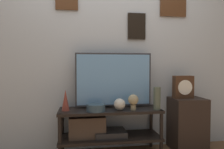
% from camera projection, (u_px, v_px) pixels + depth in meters
% --- Properties ---
extents(wall_back, '(6.40, 0.08, 2.70)m').
position_uv_depth(wall_back, '(108.00, 40.00, 2.75)').
color(wall_back, '#B2BCC6').
rests_on(wall_back, ground_plane).
extents(media_console, '(1.17, 0.41, 0.54)m').
position_uv_depth(media_console, '(102.00, 126.00, 2.52)').
color(media_console, black).
rests_on(media_console, ground_plane).
extents(television, '(0.91, 0.05, 0.65)m').
position_uv_depth(television, '(114.00, 80.00, 2.61)').
color(television, '#333338').
rests_on(television, media_console).
extents(vase_wide_bowl, '(0.21, 0.21, 0.08)m').
position_uv_depth(vase_wide_bowl, '(96.00, 108.00, 2.40)').
color(vase_wide_bowl, '#2D4251').
rests_on(vase_wide_bowl, media_console).
extents(vase_tall_ceramic, '(0.08, 0.08, 0.26)m').
position_uv_depth(vase_tall_ceramic, '(157.00, 98.00, 2.48)').
color(vase_tall_ceramic, '#4C5647').
rests_on(vase_tall_ceramic, media_console).
extents(vase_slim_bronze, '(0.09, 0.09, 0.23)m').
position_uv_depth(vase_slim_bronze, '(66.00, 100.00, 2.43)').
color(vase_slim_bronze, brown).
rests_on(vase_slim_bronze, media_console).
extents(vase_round_glass, '(0.13, 0.13, 0.13)m').
position_uv_depth(vase_round_glass, '(120.00, 104.00, 2.46)').
color(vase_round_glass, beige).
rests_on(vase_round_glass, media_console).
extents(decorative_bust, '(0.12, 0.12, 0.18)m').
position_uv_depth(decorative_bust, '(133.00, 101.00, 2.47)').
color(decorative_bust, tan).
rests_on(decorative_bust, media_console).
extents(side_table, '(0.40, 0.35, 0.64)m').
position_uv_depth(side_table, '(187.00, 124.00, 2.71)').
color(side_table, black).
rests_on(side_table, ground_plane).
extents(mantel_clock, '(0.24, 0.11, 0.28)m').
position_uv_depth(mantel_clock, '(183.00, 87.00, 2.68)').
color(mantel_clock, '#422819').
rests_on(mantel_clock, side_table).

